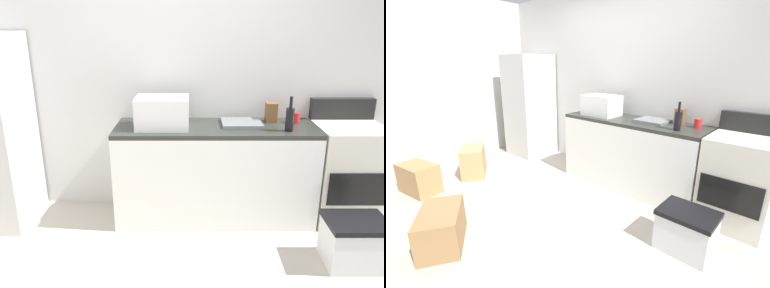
{
  "view_description": "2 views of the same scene",
  "coord_description": "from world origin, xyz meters",
  "views": [
    {
      "loc": [
        0.09,
        -2.03,
        1.82
      ],
      "look_at": [
        0.09,
        0.61,
        0.93
      ],
      "focal_mm": 35.07,
      "sensor_mm": 36.0,
      "label": 1
    },
    {
      "loc": [
        1.94,
        -1.58,
        1.57
      ],
      "look_at": [
        -0.04,
        0.55,
        0.66
      ],
      "focal_mm": 24.13,
      "sensor_mm": 36.0,
      "label": 2
    }
  ],
  "objects": [
    {
      "name": "stove_oven",
      "position": [
        1.52,
        1.21,
        0.47
      ],
      "size": [
        0.6,
        0.61,
        1.1
      ],
      "color": "silver",
      "rests_on": "ground_plane"
    },
    {
      "name": "knife_block",
      "position": [
        0.82,
        1.35,
        0.99
      ],
      "size": [
        0.1,
        0.1,
        0.18
      ],
      "primitive_type": "cube",
      "color": "brown",
      "rests_on": "kitchen_counter"
    },
    {
      "name": "storage_bin",
      "position": [
        1.33,
        0.45,
        0.19
      ],
      "size": [
        0.46,
        0.36,
        0.38
      ],
      "color": "silver",
      "rests_on": "ground_plane"
    },
    {
      "name": "wall_back",
      "position": [
        0.0,
        1.55,
        1.3
      ],
      "size": [
        5.0,
        0.1,
        2.6
      ],
      "primitive_type": "cube",
      "color": "silver",
      "rests_on": "ground_plane"
    },
    {
      "name": "microwave",
      "position": [
        -0.17,
        1.16,
        1.04
      ],
      "size": [
        0.46,
        0.34,
        0.27
      ],
      "primitive_type": "cube",
      "color": "white",
      "rests_on": "kitchen_counter"
    },
    {
      "name": "wine_bottle",
      "position": [
        0.92,
        1.05,
        1.01
      ],
      "size": [
        0.07,
        0.07,
        0.3
      ],
      "color": "black",
      "rests_on": "kitchen_counter"
    },
    {
      "name": "sink_basin",
      "position": [
        0.54,
        1.25,
        0.92
      ],
      "size": [
        0.36,
        0.32,
        0.03
      ],
      "primitive_type": "cube",
      "color": "slate",
      "rests_on": "kitchen_counter"
    },
    {
      "name": "kitchen_counter",
      "position": [
        0.3,
        1.2,
        0.45
      ],
      "size": [
        1.8,
        0.6,
        0.9
      ],
      "color": "white",
      "rests_on": "ground_plane"
    },
    {
      "name": "coffee_mug",
      "position": [
        1.04,
        1.31,
        0.95
      ],
      "size": [
        0.08,
        0.08,
        0.1
      ],
      "primitive_type": "cylinder",
      "color": "red",
      "rests_on": "kitchen_counter"
    }
  ]
}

